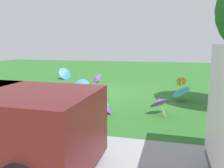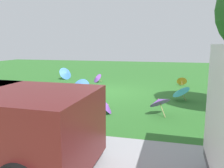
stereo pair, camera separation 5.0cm
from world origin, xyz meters
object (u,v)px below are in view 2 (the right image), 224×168
at_px(parasol_orange_1, 182,81).
at_px(parasol_purple_2, 159,101).
at_px(park_bench, 20,100).
at_px(parasol_purple_0, 107,105).
at_px(parasol_purple_1, 97,78).
at_px(parasol_blue_1, 79,89).
at_px(parasol_red_0, 71,100).
at_px(parasol_blue_0, 66,73).
at_px(parasol_teal_2, 180,91).

height_order(parasol_orange_1, parasol_purple_2, parasol_purple_2).
xyz_separation_m(park_bench, parasol_purple_0, (-2.83, -0.75, -0.18)).
bearing_deg(parasol_purple_0, parasol_purple_2, -172.68).
relative_size(parasol_orange_1, parasol_purple_1, 0.72).
height_order(parasol_orange_1, parasol_purple_1, parasol_purple_1).
bearing_deg(parasol_blue_1, parasol_orange_1, -134.99).
height_order(parasol_purple_1, parasol_red_0, parasol_red_0).
distance_m(parasol_blue_0, parasol_purple_2, 9.09).
distance_m(park_bench, parasol_blue_1, 2.72).
distance_m(parasol_red_0, parasol_teal_2, 4.66).
distance_m(parasol_purple_1, parasol_blue_0, 2.49).
bearing_deg(parasol_purple_2, parasol_red_0, 15.25).
relative_size(parasol_purple_0, parasol_blue_1, 0.62).
distance_m(parasol_purple_0, parasol_purple_1, 6.42).
bearing_deg(parasol_orange_1, parasol_purple_1, 2.35).
distance_m(park_bench, parasol_teal_2, 6.22).
relative_size(parasol_purple_0, parasol_purple_2, 0.70).
bearing_deg(parasol_purple_1, parasol_purple_2, 124.88).
bearing_deg(parasol_blue_1, parasol_blue_0, -59.06).
relative_size(parasol_purple_1, parasol_purple_2, 0.82).
height_order(parasol_orange_1, parasol_teal_2, parasol_teal_2).
bearing_deg(parasol_orange_1, parasol_purple_2, 80.10).
distance_m(parasol_orange_1, parasol_blue_0, 7.47).
distance_m(parasol_purple_0, parasol_teal_2, 3.49).
xyz_separation_m(park_bench, parasol_red_0, (-1.76, -0.21, 0.09)).
bearing_deg(parasol_teal_2, parasol_purple_2, 70.32).
relative_size(park_bench, parasol_purple_2, 1.63).
bearing_deg(parasol_orange_1, parasol_blue_0, -3.63).
relative_size(park_bench, parasol_blue_1, 1.45).
xyz_separation_m(parasol_blue_0, parasol_blue_1, (-2.97, 4.96, 0.03)).
bearing_deg(parasol_red_0, parasol_purple_2, -164.75).
xyz_separation_m(parasol_orange_1, parasol_blue_0, (7.45, -0.47, 0.15)).
xyz_separation_m(parasol_purple_0, parasol_blue_0, (4.68, -6.67, 0.14)).
xyz_separation_m(parasol_teal_2, parasol_purple_2, (0.78, 2.19, 0.06)).
xyz_separation_m(park_bench, parasol_blue_1, (-1.13, -2.47, -0.01)).
bearing_deg(parasol_blue_1, parasol_purple_1, -82.22).
bearing_deg(parasol_purple_0, parasol_blue_0, -54.98).
relative_size(parasol_purple_1, parasol_red_0, 0.71).
bearing_deg(park_bench, parasol_teal_2, -149.36).
height_order(park_bench, parasol_orange_1, park_bench).
distance_m(park_bench, parasol_purple_2, 4.67).
relative_size(park_bench, parasol_purple_1, 2.00).
height_order(parasol_purple_0, parasol_purple_2, parasol_purple_2).
distance_m(parasol_red_0, parasol_blue_0, 8.07).
distance_m(park_bench, parasol_purple_1, 6.77).
bearing_deg(parasol_purple_1, parasol_red_0, 100.49).
height_order(parasol_purple_0, parasol_purple_1, parasol_purple_1).
distance_m(parasol_purple_0, parasol_red_0, 1.24).
height_order(parasol_orange_1, parasol_blue_0, parasol_blue_0).
xyz_separation_m(park_bench, parasol_blue_0, (1.84, -7.43, -0.04)).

